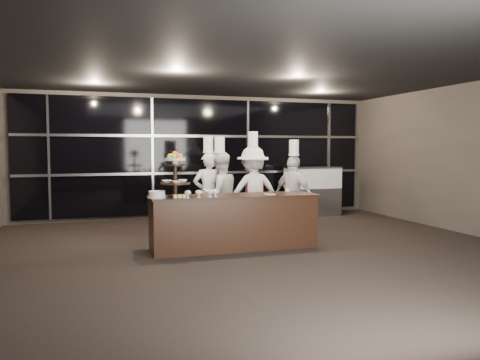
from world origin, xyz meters
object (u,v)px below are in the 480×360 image
object	(u,v)px
chef_d	(294,195)
chef_c	(253,191)
display_stand	(175,171)
chef_a	(209,193)
buffet_counter	(234,222)
chef_b	(220,194)
display_case	(312,188)
layer_cake	(157,194)

from	to	relation	value
chef_d	chef_c	bearing A→B (deg)	161.44
display_stand	chef_a	distance (m)	1.57
buffet_counter	chef_d	bearing A→B (deg)	27.85
chef_b	display_stand	bearing A→B (deg)	-134.37
display_case	chef_b	world-z (taller)	chef_b
chef_a	chef_d	xyz separation A→B (m)	(1.58, -0.46, -0.04)
display_case	chef_b	bearing A→B (deg)	-145.39
chef_d	chef_a	bearing A→B (deg)	163.89
layer_cake	display_stand	bearing A→B (deg)	9.23
display_stand	chef_d	size ratio (longest dim) A/B	0.40
display_stand	chef_b	distance (m)	1.57
buffet_counter	chef_d	size ratio (longest dim) A/B	1.52
display_stand	chef_d	distance (m)	2.61
layer_cake	chef_c	size ratio (longest dim) A/B	0.15
buffet_counter	display_stand	xyz separation A→B (m)	(-1.00, -0.00, 0.87)
display_case	chef_d	xyz separation A→B (m)	(-1.58, -2.36, 0.12)
layer_cake	display_case	distance (m)	5.38
layer_cake	chef_d	size ratio (longest dim) A/B	0.16
chef_a	chef_c	bearing A→B (deg)	-13.86
layer_cake	chef_b	world-z (taller)	chef_b
layer_cake	chef_c	world-z (taller)	chef_c
display_case	chef_d	distance (m)	2.85
layer_cake	buffet_counter	bearing A→B (deg)	2.19
layer_cake	chef_a	world-z (taller)	chef_a
display_stand	buffet_counter	bearing A→B (deg)	0.01
chef_c	chef_d	distance (m)	0.79
buffet_counter	layer_cake	bearing A→B (deg)	-177.81
display_stand	layer_cake	distance (m)	0.48
display_stand	display_case	distance (m)	5.13
layer_cake	chef_d	xyz separation A→B (m)	(2.75, 0.81, -0.17)
layer_cake	chef_d	bearing A→B (deg)	16.44
display_case	chef_c	world-z (taller)	chef_c
display_stand	chef_c	world-z (taller)	chef_c
chef_a	chef_d	world-z (taller)	chef_a
display_stand	chef_c	distance (m)	2.02
display_stand	chef_c	xyz separation A→B (m)	(1.69, 1.01, -0.46)
chef_b	buffet_counter	bearing A→B (deg)	-91.97
buffet_counter	display_stand	world-z (taller)	display_stand
chef_d	display_case	bearing A→B (deg)	56.14
chef_b	chef_c	xyz separation A→B (m)	(0.65, -0.05, 0.05)
buffet_counter	chef_d	xyz separation A→B (m)	(1.44, 0.76, 0.34)
buffet_counter	chef_c	xyz separation A→B (m)	(0.69, 1.01, 0.41)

